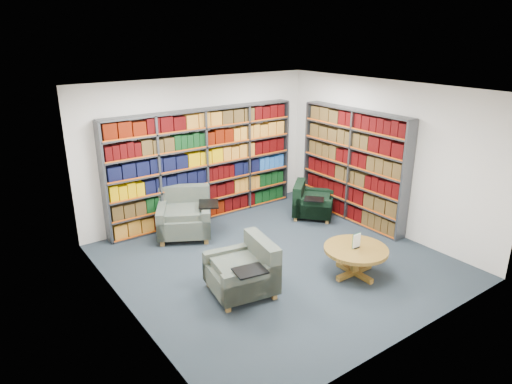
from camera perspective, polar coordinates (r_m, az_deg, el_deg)
room_shell at (r=7.10m, az=2.83°, el=1.33°), size 5.02×5.02×2.82m
bookshelf_back at (r=9.06m, az=-6.45°, el=3.30°), size 4.00×0.28×2.20m
bookshelf_right at (r=9.15m, az=12.01°, el=3.17°), size 0.28×2.50×2.20m
chair_teal_left at (r=8.60m, az=-8.89°, el=-3.02°), size 1.29×1.29×0.86m
chair_green_right at (r=9.38m, az=6.72°, el=-1.39°), size 1.08×1.08×0.70m
chair_teal_front at (r=6.70m, az=-1.20°, el=-9.95°), size 1.01×1.10×0.79m
coffee_table at (r=7.26m, az=12.35°, el=-7.51°), size 0.99×0.99×0.69m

